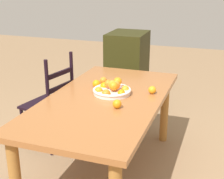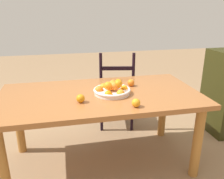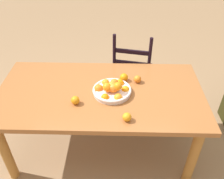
# 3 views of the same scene
# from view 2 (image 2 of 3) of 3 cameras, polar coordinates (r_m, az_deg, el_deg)

# --- Properties ---
(ground_plane) EXTENTS (12.00, 12.00, 0.00)m
(ground_plane) POSITION_cam_2_polar(r_m,az_deg,el_deg) (2.52, -2.65, -17.30)
(ground_plane) COLOR #90704E
(dining_table) EXTENTS (1.86, 0.96, 0.76)m
(dining_table) POSITION_cam_2_polar(r_m,az_deg,el_deg) (2.19, -2.92, -3.52)
(dining_table) COLOR #9C5D30
(dining_table) RESTS_ON ground
(chair_near_window) EXTENTS (0.52, 0.52, 1.01)m
(chair_near_window) POSITION_cam_2_polar(r_m,az_deg,el_deg) (3.01, 1.09, -0.83)
(chair_near_window) COLOR black
(chair_near_window) RESTS_ON ground
(fruit_bowl) EXTENTS (0.34, 0.34, 0.15)m
(fruit_bowl) POSITION_cam_2_polar(r_m,az_deg,el_deg) (2.13, 0.03, 0.08)
(fruit_bowl) COLOR silver
(fruit_bowl) RESTS_ON dining_table
(orange_loose_0) EXTENTS (0.08, 0.08, 0.08)m
(orange_loose_0) POSITION_cam_2_polar(r_m,az_deg,el_deg) (2.34, 1.58, 1.71)
(orange_loose_0) COLOR orange
(orange_loose_0) RESTS_ON dining_table
(orange_loose_1) EXTENTS (0.07, 0.07, 0.07)m
(orange_loose_1) POSITION_cam_2_polar(r_m,az_deg,el_deg) (1.96, -7.74, -2.19)
(orange_loose_1) COLOR orange
(orange_loose_1) RESTS_ON dining_table
(orange_loose_2) EXTENTS (0.07, 0.07, 0.07)m
(orange_loose_2) POSITION_cam_2_polar(r_m,az_deg,el_deg) (1.87, 5.92, -3.29)
(orange_loose_2) COLOR orange
(orange_loose_2) RESTS_ON dining_table
(orange_loose_3) EXTENTS (0.07, 0.07, 0.07)m
(orange_loose_3) POSITION_cam_2_polar(r_m,az_deg,el_deg) (2.35, 4.69, 1.68)
(orange_loose_3) COLOR orange
(orange_loose_3) RESTS_ON dining_table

